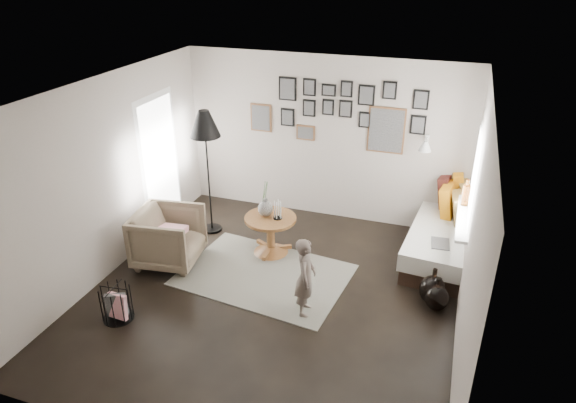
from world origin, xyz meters
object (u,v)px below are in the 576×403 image
(daybed, at_px, (446,232))
(demijohn_small, at_px, (437,298))
(pedestal_table, at_px, (271,236))
(child, at_px, (305,277))
(vase, at_px, (265,206))
(armchair, at_px, (169,237))
(floor_lamp, at_px, (205,128))
(magazine_basket, at_px, (116,303))
(demijohn_large, at_px, (432,290))

(daybed, relative_size, demijohn_small, 4.92)
(pedestal_table, distance_m, child, 1.46)
(vase, bearing_deg, armchair, -149.06)
(pedestal_table, relative_size, vase, 1.40)
(daybed, bearing_deg, pedestal_table, -155.05)
(demijohn_small, xyz_separation_m, child, (-1.50, -0.57, 0.34))
(pedestal_table, height_order, vase, vase)
(vase, relative_size, armchair, 0.61)
(child, bearing_deg, armchair, 68.56)
(floor_lamp, height_order, child, floor_lamp)
(pedestal_table, distance_m, armchair, 1.43)
(vase, xyz_separation_m, armchair, (-1.17, -0.70, -0.34))
(vase, relative_size, child, 0.52)
(pedestal_table, xyz_separation_m, floor_lamp, (-1.11, 0.34, 1.39))
(floor_lamp, xyz_separation_m, magazine_basket, (-0.08, -2.32, -1.45))
(vase, xyz_separation_m, demijohn_large, (2.38, -0.48, -0.55))
(demijohn_small, bearing_deg, magazine_basket, -158.53)
(demijohn_small, bearing_deg, floor_lamp, 165.26)
(vase, bearing_deg, floor_lamp, 162.90)
(pedestal_table, height_order, floor_lamp, floor_lamp)
(daybed, height_order, child, daybed)
(pedestal_table, xyz_separation_m, armchair, (-1.25, -0.68, 0.13))
(pedestal_table, height_order, armchair, armchair)
(pedestal_table, xyz_separation_m, child, (0.87, -1.15, 0.24))
(child, bearing_deg, demijohn_small, -78.03)
(armchair, bearing_deg, vase, -67.18)
(armchair, distance_m, demijohn_large, 3.56)
(pedestal_table, height_order, daybed, daybed)
(demijohn_large, relative_size, child, 0.48)
(armchair, bearing_deg, daybed, -75.18)
(magazine_basket, bearing_deg, daybed, 38.44)
(daybed, bearing_deg, child, -121.60)
(vase, relative_size, demijohn_small, 1.18)
(floor_lamp, bearing_deg, pedestal_table, -16.88)
(daybed, height_order, demijohn_small, daybed)
(daybed, xyz_separation_m, demijohn_small, (-0.00, -1.43, -0.16))
(pedestal_table, distance_m, demijohn_large, 2.35)
(floor_lamp, bearing_deg, demijohn_small, -14.74)
(daybed, distance_m, magazine_basket, 4.55)
(armchair, distance_m, floor_lamp, 1.63)
(armchair, bearing_deg, child, -110.60)
(vase, distance_m, child, 1.53)
(magazine_basket, relative_size, child, 0.43)
(demijohn_large, bearing_deg, child, -154.18)
(pedestal_table, bearing_deg, floor_lamp, 163.12)
(daybed, bearing_deg, demijohn_small, -84.83)
(vase, distance_m, armchair, 1.41)
(demijohn_large, bearing_deg, daybed, 87.09)
(daybed, height_order, magazine_basket, daybed)
(vase, relative_size, demijohn_large, 1.07)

